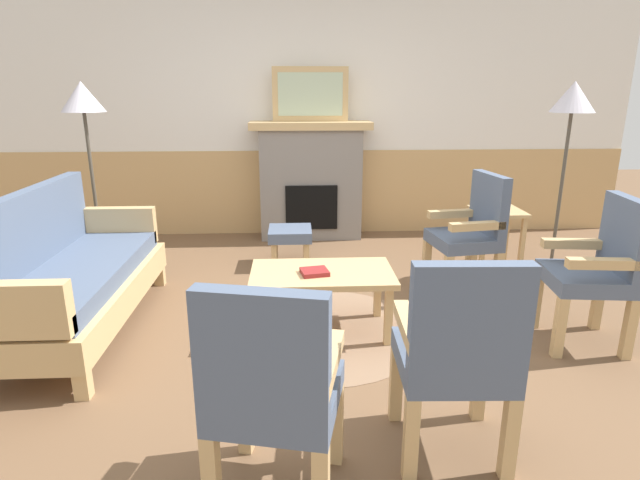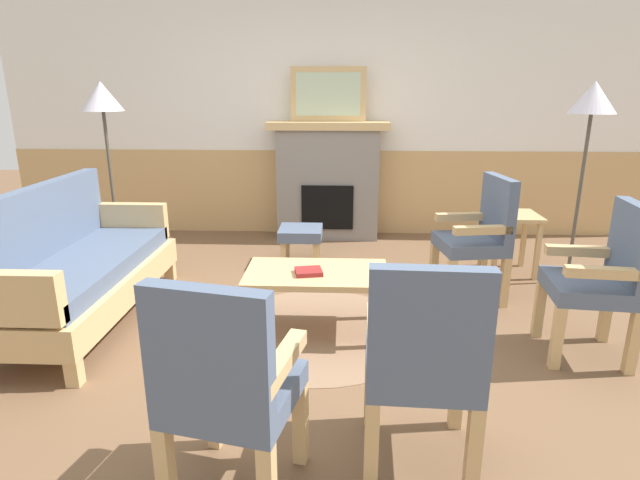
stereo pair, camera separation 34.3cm
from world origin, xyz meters
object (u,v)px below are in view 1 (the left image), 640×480
Objects in this scene: fireplace at (311,180)px; coffee_table at (322,279)px; framed_picture at (310,94)px; floor_lamp_by_chairs at (572,110)px; footstool at (290,236)px; armchair_front_left at (458,350)px; armchair_front_center at (272,386)px; couch at (72,276)px; armchair_by_window_left at (599,265)px; floor_lamp_by_couch at (84,109)px; book_on_table at (315,272)px; side_table at (497,222)px; armchair_near_fireplace at (472,229)px.

fireplace is 1.35× the size of coffee_table.
framed_picture is 2.52m from floor_lamp_by_chairs.
coffee_table is 2.40× the size of footstool.
floor_lamp_by_chairs is at bearing 55.14° from armchair_front_left.
framed_picture is at bearing 85.91° from armchair_front_center.
couch is 2.62m from armchair_front_left.
floor_lamp_by_chairs is at bearing 46.74° from armchair_front_center.
couch and armchair_by_window_left have the same top height.
coffee_table is 2.57m from floor_lamp_by_couch.
floor_lamp_by_couch is (-0.25, 1.20, 1.05)m from couch.
side_table is (1.74, 1.31, -0.02)m from book_on_table.
armchair_near_fireplace is (1.24, -1.71, -0.11)m from fireplace.
armchair_near_fireplace is 1.78× the size of side_table.
coffee_table is 1.42m from armchair_near_fireplace.
framed_picture is at bearing 90.00° from fireplace.
framed_picture reaches higher than couch.
armchair_by_window_left is 2.40m from armchair_front_center.
floor_lamp_by_chairs is at bearing 13.48° from couch.
armchair_by_window_left is 1.62m from armchair_front_left.
framed_picture is 1.61m from footstool.
floor_lamp_by_chairs is (1.61, 2.31, 0.91)m from armchair_front_left.
floor_lamp_by_chairs reaches higher than armchair_by_window_left.
floor_lamp_by_chairs is (0.37, 1.27, 0.91)m from armchair_by_window_left.
floor_lamp_by_chairs reaches higher than side_table.
coffee_table is 5.50× the size of book_on_table.
book_on_table is (-0.06, -2.42, -1.10)m from framed_picture.
book_on_table is (-0.06, -2.42, -0.20)m from fireplace.
side_table is (-0.07, 1.51, -0.10)m from armchair_by_window_left.
armchair_front_left is at bearing 16.77° from armchair_front_center.
book_on_table is 0.10× the size of floor_lamp_by_chairs.
footstool is 0.73× the size of side_table.
floor_lamp_by_couch is at bearing -151.37° from framed_picture.
framed_picture is 2.35m from armchair_near_fireplace.
couch is 2.17m from armchair_front_center.
armchair_near_fireplace reaches higher than side_table.
footstool is at bearing 99.05° from coffee_table.
floor_lamp_by_chairs is (2.40, 2.55, 0.91)m from armchair_front_center.
framed_picture reaches higher than fireplace.
floor_lamp_by_couch is (-1.94, 1.30, 1.06)m from coffee_table.
armchair_front_left is at bearing -46.61° from floor_lamp_by_couch.
footstool is 0.41× the size of armchair_front_center.
footstool is 0.24× the size of floor_lamp_by_chairs.
couch reaches higher than side_table.
side_table is at bearing 151.21° from floor_lamp_by_chairs.
framed_picture reaches higher than armchair_front_left.
armchair_front_left is at bearing -124.86° from floor_lamp_by_chairs.
armchair_front_center is at bearing -133.26° from floor_lamp_by_chairs.
couch is 2.99m from armchair_near_fireplace.
floor_lamp_by_couch reaches higher than book_on_table.
armchair_by_window_left and armchair_front_center have the same top height.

